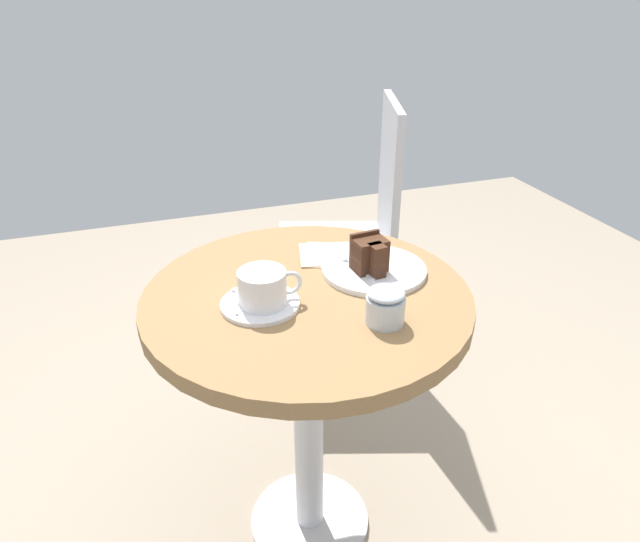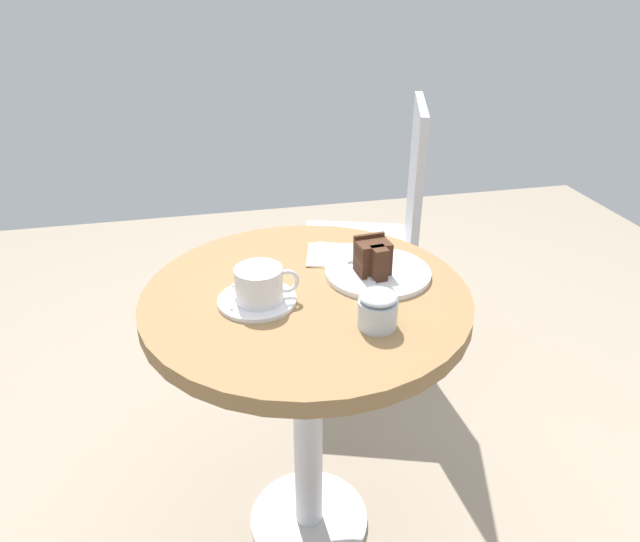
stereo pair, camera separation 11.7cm
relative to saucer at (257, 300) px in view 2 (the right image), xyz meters
name	(u,v)px [view 2 (the right image)]	position (x,y,z in m)	size (l,w,h in m)	color
ground_plane	(309,522)	(0.10, 0.02, -0.71)	(4.40, 4.40, 0.01)	gray
cafe_table	(307,341)	(0.10, 0.02, -0.13)	(0.68, 0.68, 0.70)	olive
saucer	(257,300)	(0.00, 0.00, 0.00)	(0.16, 0.16, 0.01)	white
coffee_cup	(260,283)	(0.01, -0.01, 0.04)	(0.13, 0.09, 0.07)	white
teaspoon	(236,292)	(-0.04, 0.03, 0.01)	(0.03, 0.10, 0.00)	silver
cake_plate	(378,272)	(0.27, 0.06, 0.00)	(0.23, 0.23, 0.01)	white
cake_slice	(374,258)	(0.25, 0.05, 0.04)	(0.07, 0.08, 0.08)	#422619
fork	(356,265)	(0.23, 0.08, 0.01)	(0.04, 0.14, 0.00)	silver
napkin	(337,255)	(0.21, 0.16, 0.00)	(0.18, 0.17, 0.00)	beige
cafe_chair	(385,223)	(0.49, 0.65, -0.15)	(0.48, 0.48, 0.94)	#BCBCC1
sugar_pot	(378,309)	(0.21, -0.13, 0.03)	(0.07, 0.07, 0.07)	silver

